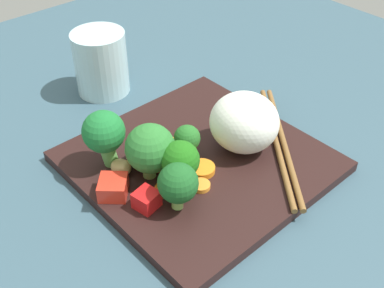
% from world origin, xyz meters
% --- Properties ---
extents(ground_plane, '(1.10, 1.10, 0.02)m').
position_xyz_m(ground_plane, '(0.00, 0.00, -0.01)').
color(ground_plane, '#34515E').
extents(square_plate, '(0.27, 0.27, 0.01)m').
position_xyz_m(square_plate, '(0.00, 0.00, 0.01)').
color(square_plate, black).
rests_on(square_plate, ground_plane).
extents(rice_mound, '(0.11, 0.11, 0.07)m').
position_xyz_m(rice_mound, '(-0.05, 0.02, 0.05)').
color(rice_mound, white).
rests_on(rice_mound, square_plate).
extents(broccoli_floret_0, '(0.06, 0.06, 0.07)m').
position_xyz_m(broccoli_floret_0, '(0.06, -0.01, 0.05)').
color(broccoli_floret_0, '#76BC55').
rests_on(broccoli_floret_0, square_plate).
extents(broccoli_floret_1, '(0.04, 0.04, 0.06)m').
position_xyz_m(broccoli_floret_1, '(0.05, 0.02, 0.05)').
color(broccoli_floret_1, '#80B960').
rests_on(broccoli_floret_1, square_plate).
extents(broccoli_floret_2, '(0.03, 0.03, 0.05)m').
position_xyz_m(broccoli_floret_2, '(0.01, -0.01, 0.04)').
color(broccoli_floret_2, '#78B65A').
rests_on(broccoli_floret_2, square_plate).
extents(broccoli_floret_3, '(0.04, 0.04, 0.06)m').
position_xyz_m(broccoli_floret_3, '(0.07, 0.05, 0.05)').
color(broccoli_floret_3, '#83AF52').
rests_on(broccoli_floret_3, square_plate).
extents(broccoli_floret_4, '(0.05, 0.05, 0.07)m').
position_xyz_m(broccoli_floret_4, '(0.09, -0.06, 0.06)').
color(broccoli_floret_4, '#66AE53').
rests_on(broccoli_floret_4, square_plate).
extents(carrot_slice_0, '(0.04, 0.04, 0.00)m').
position_xyz_m(carrot_slice_0, '(0.01, -0.04, 0.02)').
color(carrot_slice_0, orange).
rests_on(carrot_slice_0, square_plate).
extents(carrot_slice_1, '(0.03, 0.03, 0.01)m').
position_xyz_m(carrot_slice_1, '(0.03, 0.04, 0.02)').
color(carrot_slice_1, orange).
rests_on(carrot_slice_1, square_plate).
extents(carrot_slice_2, '(0.03, 0.03, 0.01)m').
position_xyz_m(carrot_slice_2, '(0.07, 0.02, 0.02)').
color(carrot_slice_2, orange).
rests_on(carrot_slice_2, square_plate).
extents(carrot_slice_3, '(0.04, 0.04, 0.01)m').
position_xyz_m(carrot_slice_3, '(0.04, -0.04, 0.02)').
color(carrot_slice_3, orange).
rests_on(carrot_slice_3, square_plate).
extents(carrot_slice_4, '(0.04, 0.04, 0.01)m').
position_xyz_m(carrot_slice_4, '(0.01, 0.02, 0.02)').
color(carrot_slice_4, orange).
rests_on(carrot_slice_4, square_plate).
extents(pepper_chunk_0, '(0.04, 0.04, 0.02)m').
position_xyz_m(pepper_chunk_0, '(0.11, -0.02, 0.02)').
color(pepper_chunk_0, red).
rests_on(pepper_chunk_0, square_plate).
extents(pepper_chunk_1, '(0.03, 0.03, 0.02)m').
position_xyz_m(pepper_chunk_1, '(0.10, 0.02, 0.02)').
color(pepper_chunk_1, red).
rests_on(pepper_chunk_1, square_plate).
extents(pepper_chunk_2, '(0.04, 0.04, 0.01)m').
position_xyz_m(pepper_chunk_2, '(0.04, -0.02, 0.02)').
color(pepper_chunk_2, red).
rests_on(pepper_chunk_2, square_plate).
extents(chicken_piece_0, '(0.04, 0.04, 0.02)m').
position_xyz_m(chicken_piece_0, '(0.06, -0.04, 0.03)').
color(chicken_piece_0, tan).
rests_on(chicken_piece_0, square_plate).
extents(chicken_piece_1, '(0.02, 0.03, 0.02)m').
position_xyz_m(chicken_piece_1, '(0.09, -0.04, 0.02)').
color(chicken_piece_1, tan).
rests_on(chicken_piece_1, square_plate).
extents(chopstick_pair, '(0.16, 0.19, 0.01)m').
position_xyz_m(chopstick_pair, '(-0.09, 0.05, 0.02)').
color(chopstick_pair, brown).
rests_on(chopstick_pair, square_plate).
extents(drinking_glass, '(0.08, 0.08, 0.09)m').
position_xyz_m(drinking_glass, '(-0.01, -0.22, 0.05)').
color(drinking_glass, silver).
rests_on(drinking_glass, ground_plane).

